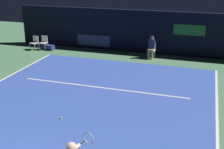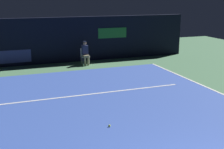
% 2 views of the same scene
% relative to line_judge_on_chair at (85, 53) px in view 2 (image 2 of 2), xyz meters
% --- Properties ---
extents(ground_plane, '(30.69, 30.69, 0.00)m').
position_rel_line_judge_on_chair_xyz_m(ground_plane, '(-1.19, -7.39, -0.69)').
color(ground_plane, '#4C7A56').
extents(court_surface, '(9.74, 12.37, 0.01)m').
position_rel_line_judge_on_chair_xyz_m(court_surface, '(-1.19, -7.39, -0.68)').
color(court_surface, '#3856B2').
rests_on(court_surface, ground).
extents(line_service, '(7.60, 0.10, 0.01)m').
position_rel_line_judge_on_chair_xyz_m(line_service, '(-1.19, -5.23, -0.67)').
color(line_service, white).
rests_on(line_service, court_surface).
extents(back_wall, '(15.84, 0.33, 2.60)m').
position_rel_line_judge_on_chair_xyz_m(back_wall, '(-1.19, 1.10, 0.61)').
color(back_wall, black).
rests_on(back_wall, ground).
extents(line_judge_on_chair, '(0.45, 0.54, 1.32)m').
position_rel_line_judge_on_chair_xyz_m(line_judge_on_chair, '(0.00, 0.00, 0.00)').
color(line_judge_on_chair, white).
rests_on(line_judge_on_chair, ground).
extents(tennis_ball, '(0.07, 0.07, 0.07)m').
position_rel_line_judge_on_chair_xyz_m(tennis_ball, '(-1.61, -8.36, -0.64)').
color(tennis_ball, '#CCE033').
rests_on(tennis_ball, court_surface).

